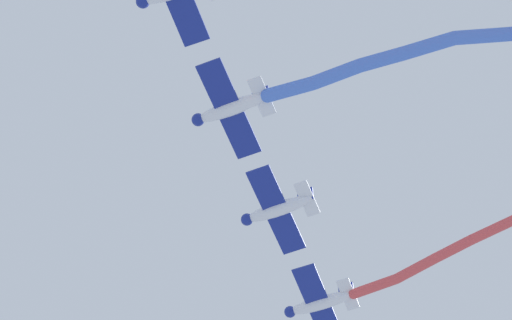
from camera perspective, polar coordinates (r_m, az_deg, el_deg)
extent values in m
ellipsoid|color=silver|center=(75.36, 3.78, -8.29)|extent=(3.76, 4.89, 1.06)
sphere|color=navy|center=(75.78, 1.99, -8.81)|extent=(1.25, 1.25, 0.90)
ellipsoid|color=#1E2847|center=(75.77, 3.30, -8.24)|extent=(1.31, 1.47, 0.56)
cube|color=navy|center=(75.28, 3.66, -8.39)|extent=(7.23, 5.66, 0.14)
cube|color=silver|center=(75.14, 5.36, -7.78)|extent=(2.99, 2.46, 0.12)
cube|color=navy|center=(75.59, 5.26, -7.54)|extent=(0.77, 1.06, 1.46)
cylinder|color=#DB4C4C|center=(74.85, 6.93, -7.30)|extent=(2.58, 3.32, 1.05)
cylinder|color=#DB4C4C|center=(74.75, 9.24, -6.26)|extent=(2.27, 3.14, 1.47)
cylinder|color=#DB4C4C|center=(74.67, 11.36, -5.11)|extent=(2.09, 3.19, 1.12)
cylinder|color=#DB4C4C|center=(74.85, 13.67, -3.92)|extent=(2.68, 3.48, 1.58)
sphere|color=#DB4C4C|center=(74.97, 5.68, -7.76)|extent=(0.76, 0.76, 0.76)
sphere|color=#DB4C4C|center=(74.77, 8.17, -6.85)|extent=(0.76, 0.76, 0.76)
sphere|color=#DB4C4C|center=(74.77, 10.30, -5.68)|extent=(0.76, 0.76, 0.76)
sphere|color=#DB4C4C|center=(74.61, 12.43, -4.53)|extent=(0.76, 0.76, 0.76)
ellipsoid|color=silver|center=(70.65, 1.33, -2.86)|extent=(3.66, 4.94, 1.06)
sphere|color=navy|center=(71.13, -0.53, -3.48)|extent=(1.24, 1.24, 0.90)
ellipsoid|color=#1E2847|center=(71.10, 0.84, -2.85)|extent=(1.29, 1.47, 0.56)
cube|color=navy|center=(70.56, 1.20, -2.96)|extent=(7.30, 5.51, 0.14)
cube|color=silver|center=(70.38, 2.98, -2.26)|extent=(3.01, 2.41, 0.12)
cube|color=navy|center=(70.86, 2.88, -2.05)|extent=(0.75, 1.07, 1.46)
ellipsoid|color=silver|center=(66.27, -1.42, 3.05)|extent=(3.68, 4.93, 1.06)
sphere|color=navy|center=(66.78, -3.38, 2.35)|extent=(1.24, 1.24, 0.90)
ellipsoid|color=#1E2847|center=(66.75, -1.93, 3.02)|extent=(1.29, 1.47, 0.56)
cube|color=navy|center=(66.18, -1.56, 2.94)|extent=(7.29, 5.54, 0.14)
cube|color=silver|center=(65.98, 0.33, 3.70)|extent=(3.01, 2.42, 0.12)
cube|color=navy|center=(66.49, 0.25, 3.88)|extent=(0.75, 1.07, 1.46)
cylinder|color=#4C75DB|center=(65.60, 2.00, 4.12)|extent=(2.68, 3.11, 0.98)
cylinder|color=#4C75DB|center=(65.52, 4.70, 4.98)|extent=(2.81, 3.25, 1.48)
cylinder|color=#4C75DB|center=(65.70, 7.40, 5.84)|extent=(2.79, 3.07, 1.21)
cylinder|color=#4C75DB|center=(66.16, 10.11, 6.58)|extent=(3.04, 3.16, 1.61)
cylinder|color=#4C75DB|center=(66.87, 12.98, 7.03)|extent=(3.34, 3.03, 0.98)
sphere|color=#4C75DB|center=(65.78, 0.67, 3.76)|extent=(0.95, 0.95, 0.95)
sphere|color=#4C75DB|center=(65.47, 3.34, 4.48)|extent=(0.95, 0.95, 0.95)
sphere|color=#4C75DB|center=(65.61, 6.06, 5.48)|extent=(0.95, 0.95, 0.95)
sphere|color=#4C75DB|center=(65.83, 8.73, 6.19)|extent=(0.95, 0.95, 0.95)
sphere|color=#4C75DB|center=(66.54, 11.47, 6.96)|extent=(0.95, 0.95, 0.95)
sphere|color=#4C75DB|center=(67.25, 14.48, 7.09)|extent=(0.95, 0.95, 0.95)
sphere|color=navy|center=(63.93, -6.59, 9.13)|extent=(1.25, 1.25, 0.90)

